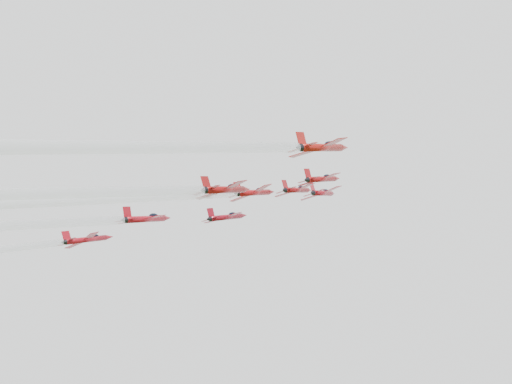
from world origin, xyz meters
The scene contains 6 objects.
jet_lead centered at (0.53, 26.13, 147.31)m, with size 10.19×13.39×7.38m.
jet_row2_left centered at (-15.49, 11.77, 140.25)m, with size 10.04×13.18×7.27m.
jet_row2_center centered at (3.53, 11.19, 139.96)m, with size 9.16×12.03×6.63m.
jet_row2_right centered at (10.48, 9.69, 139.22)m, with size 9.52×12.50×6.89m.
jet_center centered at (2.64, -43.01, 113.25)m, with size 9.48×92.71×46.41m.
jet_rear_farright centered at (25.72, -59.80, 105.00)m, with size 10.37×101.39×50.76m.
Camera 1 is at (72.47, -92.50, 65.88)m, focal length 50.00 mm.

